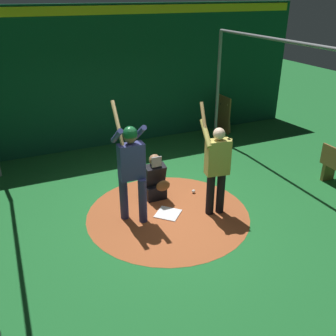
# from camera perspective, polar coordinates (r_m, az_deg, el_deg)

# --- Properties ---
(ground_plane) EXTENTS (27.11, 27.11, 0.00)m
(ground_plane) POSITION_cam_1_polar(r_m,az_deg,el_deg) (6.99, 0.00, -7.05)
(ground_plane) COLOR #1E6B2D
(dirt_circle) EXTENTS (3.01, 3.01, 0.01)m
(dirt_circle) POSITION_cam_1_polar(r_m,az_deg,el_deg) (6.98, 0.00, -7.03)
(dirt_circle) COLOR #AD562D
(dirt_circle) RESTS_ON ground
(home_plate) EXTENTS (0.59, 0.59, 0.01)m
(home_plate) POSITION_cam_1_polar(r_m,az_deg,el_deg) (6.98, 0.00, -6.97)
(home_plate) COLOR white
(home_plate) RESTS_ON dirt_circle
(batter) EXTENTS (0.68, 0.49, 2.12)m
(batter) POSITION_cam_1_polar(r_m,az_deg,el_deg) (6.35, -5.65, 0.45)
(batter) COLOR navy
(batter) RESTS_ON ground
(catcher) EXTENTS (0.58, 0.40, 0.95)m
(catcher) POSITION_cam_1_polar(r_m,az_deg,el_deg) (7.33, -2.01, -2.03)
(catcher) COLOR black
(catcher) RESTS_ON ground
(visitor) EXTENTS (0.59, 0.51, 2.04)m
(visitor) POSITION_cam_1_polar(r_m,az_deg,el_deg) (6.63, 7.47, 0.40)
(visitor) COLOR black
(visitor) RESTS_ON ground
(back_wall) EXTENTS (0.22, 11.11, 3.50)m
(back_wall) POSITION_cam_1_polar(r_m,az_deg,el_deg) (9.80, -9.70, 13.40)
(back_wall) COLOR #0F472D
(back_wall) RESTS_ON ground
(cage_frame) EXTENTS (6.07, 5.66, 2.91)m
(cage_frame) POSITION_cam_1_polar(r_m,az_deg,el_deg) (6.12, 0.00, 9.55)
(cage_frame) COLOR gray
(cage_frame) RESTS_ON ground
(bat_rack) EXTENTS (1.06, 0.21, 1.05)m
(bat_rack) POSITION_cam_1_polar(r_m,az_deg,el_deg) (11.20, 8.00, 8.28)
(bat_rack) COLOR olive
(bat_rack) RESTS_ON ground
(baseball_0) EXTENTS (0.07, 0.07, 0.07)m
(baseball_0) POSITION_cam_1_polar(r_m,az_deg,el_deg) (7.66, 3.93, -3.57)
(baseball_0) COLOR white
(baseball_0) RESTS_ON dirt_circle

